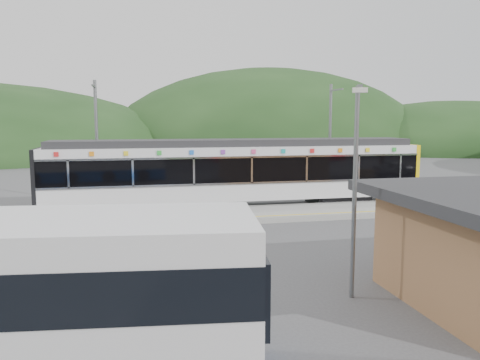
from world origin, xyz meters
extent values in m
plane|color=#4C4C4F|center=(0.00, 0.00, 0.00)|extent=(120.00, 120.00, 0.00)
ellipsoid|color=#1E3D19|center=(16.00, 54.00, 0.00)|extent=(52.00, 39.00, 26.00)
ellipsoid|color=#1E3D19|center=(45.00, 48.00, 0.00)|extent=(44.00, 33.00, 16.00)
cube|color=#9E9E99|center=(0.00, 3.30, 0.15)|extent=(26.00, 3.20, 0.30)
cube|color=yellow|center=(0.00, 2.00, 0.30)|extent=(26.00, 0.10, 0.01)
cube|color=black|center=(-5.53, 6.00, 0.30)|extent=(3.20, 2.20, 0.56)
cube|color=black|center=(6.47, 6.00, 0.30)|extent=(3.20, 2.20, 0.56)
cube|color=silver|center=(0.47, 6.00, 1.04)|extent=(20.00, 2.90, 0.92)
cube|color=black|center=(0.47, 6.00, 2.23)|extent=(20.00, 2.96, 1.45)
cube|color=silver|center=(0.47, 4.50, 1.55)|extent=(20.00, 0.05, 0.10)
cube|color=silver|center=(0.47, 4.50, 2.90)|extent=(20.00, 0.05, 0.10)
cube|color=silver|center=(0.47, 6.00, 3.17)|extent=(20.00, 2.90, 0.45)
cube|color=#2D2D30|center=(0.47, 6.00, 3.58)|extent=(19.40, 2.50, 0.36)
cube|color=yellow|center=(10.59, 6.00, 1.90)|extent=(0.24, 2.92, 3.00)
cube|color=black|center=(-9.63, 6.00, 1.90)|extent=(0.20, 2.92, 3.00)
cube|color=silver|center=(-8.03, 4.50, 2.23)|extent=(0.10, 0.05, 1.35)
cube|color=silver|center=(-5.03, 4.50, 2.23)|extent=(0.10, 0.05, 1.35)
cube|color=silver|center=(-2.03, 4.50, 2.23)|extent=(0.10, 0.05, 1.35)
cube|color=silver|center=(0.97, 4.50, 2.23)|extent=(0.10, 0.05, 1.35)
cube|color=silver|center=(3.97, 4.50, 2.23)|extent=(0.10, 0.05, 1.35)
cube|color=silver|center=(6.97, 4.50, 2.23)|extent=(0.10, 0.05, 1.35)
cube|color=silver|center=(9.47, 4.50, 2.23)|extent=(0.10, 0.05, 1.35)
cube|color=red|center=(-8.53, 4.51, 3.18)|extent=(0.22, 0.04, 0.22)
cube|color=orange|center=(-6.93, 4.51, 3.18)|extent=(0.22, 0.04, 0.22)
cube|color=yellow|center=(-5.33, 4.51, 3.18)|extent=(0.22, 0.04, 0.22)
cube|color=green|center=(-3.73, 4.51, 3.18)|extent=(0.22, 0.04, 0.22)
cube|color=blue|center=(-2.13, 4.51, 3.18)|extent=(0.22, 0.04, 0.22)
cube|color=purple|center=(-0.53, 4.51, 3.18)|extent=(0.22, 0.04, 0.22)
cube|color=#E54C8C|center=(1.07, 4.51, 3.18)|extent=(0.22, 0.04, 0.22)
cube|color=#19A5A5|center=(2.67, 4.51, 3.18)|extent=(0.22, 0.04, 0.22)
cube|color=red|center=(4.27, 4.51, 3.18)|extent=(0.22, 0.04, 0.22)
cube|color=orange|center=(5.87, 4.51, 3.18)|extent=(0.22, 0.04, 0.22)
cube|color=yellow|center=(7.47, 4.51, 3.18)|extent=(0.22, 0.04, 0.22)
cube|color=green|center=(9.07, 4.51, 3.18)|extent=(0.22, 0.04, 0.22)
cylinder|color=slate|center=(-7.00, 8.60, 3.50)|extent=(0.18, 0.18, 7.00)
cube|color=slate|center=(-7.00, 7.80, 6.60)|extent=(0.08, 1.80, 0.08)
cylinder|color=slate|center=(7.00, 8.60, 3.50)|extent=(0.18, 0.18, 7.00)
cube|color=slate|center=(7.00, 7.80, 6.60)|extent=(0.08, 1.80, 0.08)
cylinder|color=slate|center=(0.78, -7.60, 2.82)|extent=(0.12, 0.12, 5.64)
cube|color=slate|center=(0.78, -8.02, 5.55)|extent=(0.48, 0.91, 0.12)
cube|color=silver|center=(0.78, -8.45, 5.48)|extent=(0.39, 0.30, 0.12)
camera|label=1|loc=(-4.77, -18.83, 4.75)|focal=35.00mm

